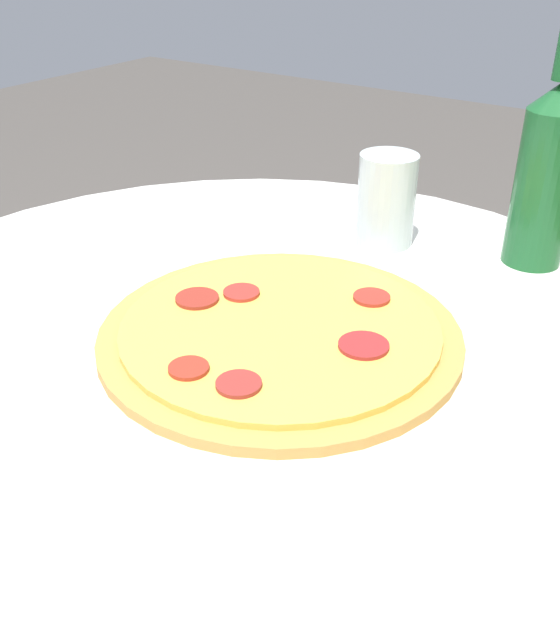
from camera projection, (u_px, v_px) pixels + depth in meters
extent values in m
cylinder|color=silver|center=(253.00, 599.00, 0.83)|extent=(0.10, 0.10, 0.68)
cylinder|color=silver|center=(245.00, 344.00, 0.66)|extent=(0.85, 0.85, 0.02)
cylinder|color=#C68E47|center=(280.00, 334.00, 0.64)|extent=(0.32, 0.32, 0.01)
cylinder|color=#E0BC4C|center=(280.00, 327.00, 0.63)|extent=(0.28, 0.28, 0.01)
cylinder|color=#A22C22|center=(372.00, 297.00, 0.67)|extent=(0.04, 0.04, 0.00)
cylinder|color=#A52F20|center=(189.00, 368.00, 0.57)|extent=(0.03, 0.03, 0.00)
cylinder|color=#A82E26|center=(241.00, 292.00, 0.68)|extent=(0.03, 0.03, 0.00)
cylinder|color=maroon|center=(239.00, 384.00, 0.55)|extent=(0.04, 0.04, 0.00)
cylinder|color=maroon|center=(364.00, 345.00, 0.60)|extent=(0.04, 0.04, 0.00)
cylinder|color=maroon|center=(197.00, 298.00, 0.67)|extent=(0.04, 0.04, 0.00)
cylinder|color=#195628|center=(544.00, 190.00, 0.74)|extent=(0.06, 0.06, 0.16)
cylinder|color=silver|center=(386.00, 200.00, 0.80)|extent=(0.07, 0.07, 0.10)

